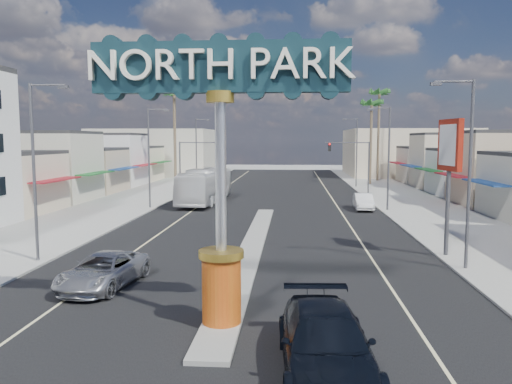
% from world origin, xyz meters
% --- Properties ---
extents(ground, '(160.00, 160.00, 0.00)m').
position_xyz_m(ground, '(0.00, 30.00, 0.00)').
color(ground, gray).
rests_on(ground, ground).
extents(road, '(20.00, 120.00, 0.01)m').
position_xyz_m(road, '(0.00, 30.00, 0.01)').
color(road, black).
rests_on(road, ground).
extents(median_island, '(1.30, 30.00, 0.16)m').
position_xyz_m(median_island, '(0.00, 14.00, 0.08)').
color(median_island, gray).
rests_on(median_island, ground).
extents(sidewalk_left, '(8.00, 120.00, 0.12)m').
position_xyz_m(sidewalk_left, '(-14.00, 30.00, 0.06)').
color(sidewalk_left, gray).
rests_on(sidewalk_left, ground).
extents(sidewalk_right, '(8.00, 120.00, 0.12)m').
position_xyz_m(sidewalk_right, '(14.00, 30.00, 0.06)').
color(sidewalk_right, gray).
rests_on(sidewalk_right, ground).
extents(storefront_row_left, '(12.00, 42.00, 6.00)m').
position_xyz_m(storefront_row_left, '(-24.00, 43.00, 3.00)').
color(storefront_row_left, beige).
rests_on(storefront_row_left, ground).
extents(storefront_row_right, '(12.00, 42.00, 6.00)m').
position_xyz_m(storefront_row_right, '(24.00, 43.00, 3.00)').
color(storefront_row_right, '#B7B29E').
rests_on(storefront_row_right, ground).
extents(backdrop_far_left, '(20.00, 20.00, 8.00)m').
position_xyz_m(backdrop_far_left, '(-22.00, 75.00, 4.00)').
color(backdrop_far_left, '#B7B29E').
rests_on(backdrop_far_left, ground).
extents(backdrop_far_right, '(20.00, 20.00, 8.00)m').
position_xyz_m(backdrop_far_right, '(22.00, 75.00, 4.00)').
color(backdrop_far_right, beige).
rests_on(backdrop_far_right, ground).
extents(gateway_sign, '(8.20, 1.50, 9.15)m').
position_xyz_m(gateway_sign, '(0.00, 1.98, 5.93)').
color(gateway_sign, red).
rests_on(gateway_sign, median_island).
extents(traffic_signal_left, '(5.09, 0.45, 6.00)m').
position_xyz_m(traffic_signal_left, '(-9.18, 43.99, 4.27)').
color(traffic_signal_left, '#47474C').
rests_on(traffic_signal_left, ground).
extents(traffic_signal_right, '(5.09, 0.45, 6.00)m').
position_xyz_m(traffic_signal_right, '(9.18, 43.99, 4.27)').
color(traffic_signal_right, '#47474C').
rests_on(traffic_signal_right, ground).
extents(streetlight_l_near, '(2.03, 0.22, 9.00)m').
position_xyz_m(streetlight_l_near, '(-10.43, 10.00, 5.07)').
color(streetlight_l_near, '#47474C').
rests_on(streetlight_l_near, ground).
extents(streetlight_l_mid, '(2.03, 0.22, 9.00)m').
position_xyz_m(streetlight_l_mid, '(-10.43, 30.00, 5.07)').
color(streetlight_l_mid, '#47474C').
rests_on(streetlight_l_mid, ground).
extents(streetlight_l_far, '(2.03, 0.22, 9.00)m').
position_xyz_m(streetlight_l_far, '(-10.43, 52.00, 5.07)').
color(streetlight_l_far, '#47474C').
rests_on(streetlight_l_far, ground).
extents(streetlight_r_near, '(2.03, 0.22, 9.00)m').
position_xyz_m(streetlight_r_near, '(10.43, 10.00, 5.07)').
color(streetlight_r_near, '#47474C').
rests_on(streetlight_r_near, ground).
extents(streetlight_r_mid, '(2.03, 0.22, 9.00)m').
position_xyz_m(streetlight_r_mid, '(10.43, 30.00, 5.07)').
color(streetlight_r_mid, '#47474C').
rests_on(streetlight_r_mid, ground).
extents(streetlight_r_far, '(2.03, 0.22, 9.00)m').
position_xyz_m(streetlight_r_far, '(10.43, 52.00, 5.07)').
color(streetlight_r_far, '#47474C').
rests_on(streetlight_r_far, ground).
extents(palm_left_far, '(2.60, 2.60, 13.10)m').
position_xyz_m(palm_left_far, '(-13.00, 50.00, 11.50)').
color(palm_left_far, brown).
rests_on(palm_left_far, ground).
extents(palm_right_mid, '(2.60, 2.60, 12.10)m').
position_xyz_m(palm_right_mid, '(13.00, 56.00, 10.60)').
color(palm_right_mid, brown).
rests_on(palm_right_mid, ground).
extents(palm_right_far, '(2.60, 2.60, 14.10)m').
position_xyz_m(palm_right_far, '(15.00, 62.00, 12.39)').
color(palm_right_far, brown).
rests_on(palm_right_far, ground).
extents(suv_left, '(3.01, 5.36, 1.41)m').
position_xyz_m(suv_left, '(-5.65, 6.11, 0.71)').
color(suv_left, '#AFB0B4').
rests_on(suv_left, ground).
extents(suv_right, '(2.73, 6.02, 1.71)m').
position_xyz_m(suv_right, '(3.23, -1.20, 0.85)').
color(suv_right, black).
rests_on(suv_right, ground).
extents(car_parked_right, '(1.67, 4.45, 1.45)m').
position_xyz_m(car_parked_right, '(8.63, 30.77, 0.73)').
color(car_parked_right, white).
rests_on(car_parked_right, ground).
extents(city_bus, '(3.59, 12.32, 3.39)m').
position_xyz_m(city_bus, '(-6.30, 34.36, 1.70)').
color(city_bus, silver).
rests_on(city_bus, ground).
extents(bank_pylon_sign, '(0.64, 2.26, 7.18)m').
position_xyz_m(bank_pylon_sign, '(10.49, 12.78, 5.55)').
color(bank_pylon_sign, '#47474C').
rests_on(bank_pylon_sign, sidewalk_right).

